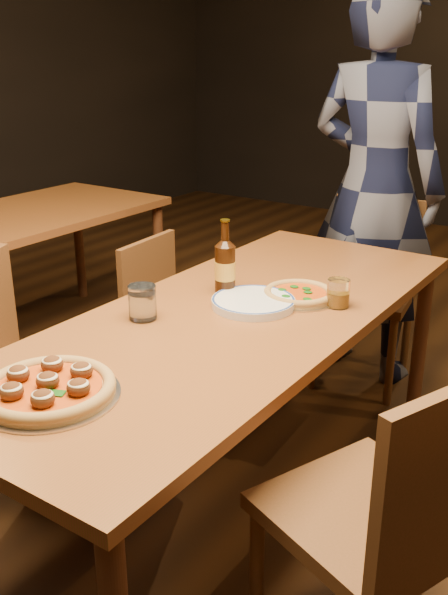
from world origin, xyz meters
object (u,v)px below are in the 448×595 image
Objects in this scene: chair_main_nw at (41,381)px; amber_glass at (338,293)px; chair_main_e at (370,512)px; pizza_margherita at (299,294)px; pizza_meatball at (48,388)px; diner at (375,187)px; water_glass at (142,302)px; beer_bottle at (225,268)px; chair_main_sw at (183,329)px; chair_end at (365,293)px; table_main at (233,333)px; plate_stack at (253,303)px.

amber_glass is (0.84, 0.58, 0.33)m from chair_main_nw.
chair_main_nw is at bearing -145.71° from amber_glass.
pizza_margherita is (-0.53, 0.60, 0.28)m from chair_main_e.
diner reaches higher than pizza_meatball.
chair_main_e reaches higher than chair_main_nw.
water_glass reaches higher than amber_glass.
amber_glass is 1.12m from diner.
pizza_margherita is at bearing 23.14° from beer_bottle.
chair_main_e reaches higher than amber_glass.
amber_glass is at bearing -106.52° from chair_main_sw.
chair_main_e reaches higher than chair_main_sw.
chair_end reaches higher than amber_glass.
chair_main_nw is at bearing -134.83° from beer_bottle.
chair_main_e is 1.67m from chair_end.
table_main is at bearing 84.67° from pizza_meatball.
plate_stack is at bearing -79.49° from chair_main_nw.
amber_glass is at bearing 34.32° from plate_stack.
pizza_margherita is (0.11, 0.24, 0.09)m from table_main.
chair_main_nw is 3.56× the size of pizza_margherita.
pizza_meatball is at bearing -100.69° from pizza_margherita.
chair_main_nw is 0.96× the size of chair_main_e.
table_main is 17.96× the size of water_glass.
chair_main_sw is 0.44× the size of diner.
table_main is 7.14× the size of plate_stack.
chair_main_sw is 7.44× the size of water_glass.
pizza_margherita reaches higher than plate_stack.
pizza_margherita is 0.18m from plate_stack.
diner is at bearing 87.18° from beer_bottle.
pizza_meatball is 0.86m from beer_bottle.
diner is (-0.18, 1.07, 0.17)m from pizza_margherita.
chair_main_nw is 3.35× the size of plate_stack.
water_glass reaches higher than chair_main_sw.
table_main is 21.12× the size of amber_glass.
pizza_margherita is at bearing 79.31° from pizza_meatball.
chair_main_nw reaches higher than table_main.
table_main is at bearing -97.72° from chair_main_e.
beer_bottle is at bearing -128.58° from chair_main_sw.
plate_stack is at bearing -145.68° from amber_glass.
chair_main_nw reaches higher than amber_glass.
water_glass is at bearing -107.04° from chair_end.
beer_bottle is (-0.11, -1.03, 0.38)m from chair_end.
chair_main_e is at bearing -127.64° from chair_main_sw.
beer_bottle is 0.35m from water_glass.
diner is at bearing 99.60° from pizza_margherita.
chair_main_e is at bearing -57.17° from amber_glass.
chair_main_nw reaches higher than plate_stack.
plate_stack is (0.02, 0.09, 0.09)m from table_main.
chair_main_sw is at bearing 145.75° from beer_bottle.
chair_main_sw is 0.90m from amber_glass.
beer_bottle is at bearing 76.01° from water_glass.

